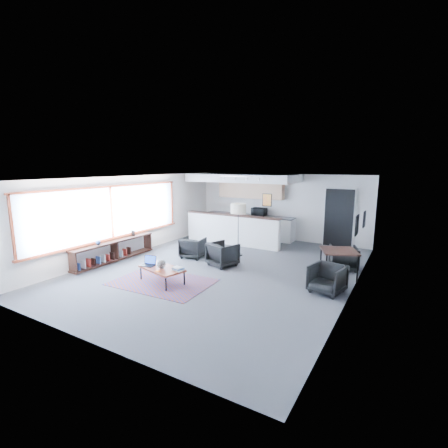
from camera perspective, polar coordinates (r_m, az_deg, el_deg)
The scene contains 21 objects.
room at distance 9.10m, azimuth -0.29°, elevation -0.11°, with size 7.02×9.02×2.62m.
window at distance 10.62m, azimuth -19.20°, elevation 1.68°, with size 0.10×5.95×1.66m.
console at distance 10.62m, azimuth -18.87°, elevation -4.52°, with size 0.35×3.00×0.80m.
kitchenette at distance 12.87m, azimuth 3.52°, elevation 3.34°, with size 4.20×1.96×2.60m.
doorway at distance 12.47m, azimuth 19.54°, elevation 1.12°, with size 1.10×0.12×2.15m.
track_light at distance 11.16m, azimuth 2.88°, elevation 8.19°, with size 1.60×0.07×0.15m.
wall_art_lower at distance 8.29m, azimuth 22.33°, elevation -0.18°, with size 0.03×0.38×0.48m.
wall_art_upper at distance 9.57m, azimuth 23.43°, elevation 0.77°, with size 0.03×0.34×0.44m.
kilim_rug at distance 8.54m, azimuth -10.79°, elevation -10.02°, with size 2.53×1.79×0.01m.
coffee_table at distance 8.43m, azimuth -10.87°, elevation -7.75°, with size 1.32×0.93×0.39m.
laptop at distance 8.67m, azimuth -13.03°, elevation -6.61°, with size 0.38×0.33×0.24m.
ceramic_pot at distance 8.33m, azimuth -10.96°, elevation -6.91°, with size 0.23×0.23×0.23m.
book_stack at distance 8.15m, azimuth -8.09°, elevation -7.80°, with size 0.30×0.26×0.08m.
coaster at distance 8.16m, azimuth -11.60°, elevation -8.14°, with size 0.13×0.13×0.01m.
armchair_left at distance 10.50m, azimuth -5.49°, elevation -3.99°, with size 0.70×0.65×0.72m, color black.
armchair_right at distance 9.62m, azimuth -0.22°, elevation -5.13°, with size 0.74×0.70×0.77m, color black.
floor_lamp at distance 10.50m, azimuth 2.54°, elevation 2.39°, with size 0.62×0.62×1.72m.
dining_table at distance 9.13m, azimuth 19.58°, elevation -4.73°, with size 1.15×1.15×0.74m.
dining_chair_near at distance 8.04m, azimuth 17.68°, elevation -9.32°, with size 0.61×0.57×0.63m, color black.
dining_chair_far at distance 9.92m, azimuth 20.27°, elevation -5.71°, with size 0.62×0.58×0.63m, color black.
microwave at distance 13.11m, azimuth 6.18°, elevation 2.30°, with size 0.57×0.31×0.38m, color black.
Camera 1 is at (4.55, -7.70, 2.97)m, focal length 26.00 mm.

